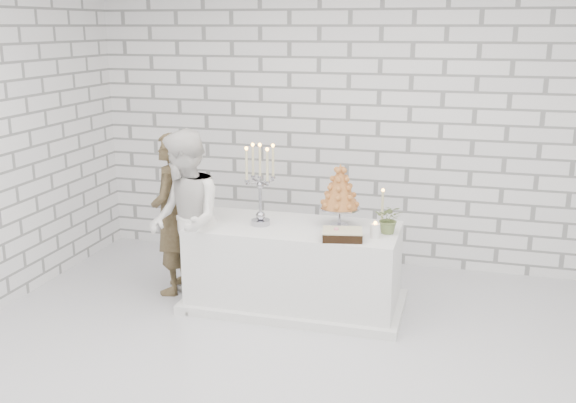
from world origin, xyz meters
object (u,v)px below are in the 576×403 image
object	(u,v)px
groom	(171,214)
croquembouche	(340,195)
cake_table	(294,267)
bride	(185,221)
candelabra	(260,185)

from	to	relation	value
groom	croquembouche	bearing A→B (deg)	82.25
groom	cake_table	bearing A→B (deg)	78.03
groom	bride	distance (m)	0.43
groom	candelabra	bearing A→B (deg)	74.37
bride	candelabra	bearing A→B (deg)	78.02
cake_table	croquembouche	world-z (taller)	croquembouche
cake_table	croquembouche	size ratio (longest dim) A/B	3.25
groom	croquembouche	world-z (taller)	groom
cake_table	candelabra	bearing A→B (deg)	-171.60
candelabra	croquembouche	xyz separation A→B (m)	(0.67, 0.14, -0.08)
cake_table	bride	world-z (taller)	bride
bride	candelabra	size ratio (longest dim) A/B	2.20
cake_table	candelabra	distance (m)	0.79
cake_table	groom	world-z (taller)	groom
cake_table	groom	bearing A→B (deg)	177.17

